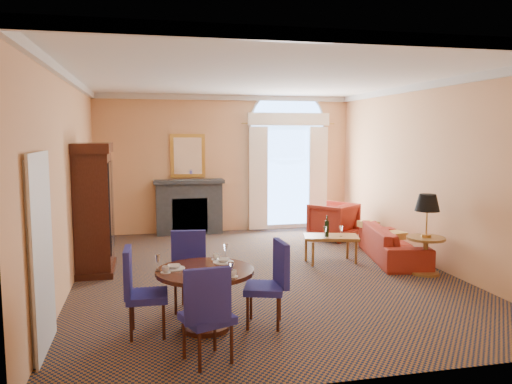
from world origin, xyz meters
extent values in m
plane|color=#101C33|center=(0.00, 0.00, 0.00)|extent=(7.50, 7.50, 0.00)
cube|color=#E6A76E|center=(0.00, 3.75, 1.60)|extent=(6.00, 0.04, 3.20)
cube|color=#E6A76E|center=(-3.00, 0.00, 1.60)|extent=(0.04, 7.50, 3.20)
cube|color=#E6A76E|center=(3.00, 0.00, 1.60)|extent=(0.04, 7.50, 3.20)
cube|color=white|center=(0.00, 0.00, 3.20)|extent=(6.00, 7.50, 0.04)
cube|color=silver|center=(0.00, 0.00, 3.14)|extent=(6.00, 7.50, 0.12)
cube|color=silver|center=(-2.96, -2.40, 1.03)|extent=(0.08, 0.90, 2.06)
cube|color=#363B40|center=(-0.90, 3.55, 0.60)|extent=(1.50, 0.40, 1.20)
cube|color=#363B40|center=(-0.90, 3.52, 1.24)|extent=(1.60, 0.46, 0.08)
cube|color=gold|center=(-0.90, 3.72, 1.80)|extent=(0.80, 0.04, 1.00)
cube|color=white|center=(-0.90, 3.70, 1.80)|extent=(0.64, 0.02, 0.84)
cube|color=silver|center=(1.50, 3.73, 1.25)|extent=(1.90, 0.04, 2.50)
cube|color=#96C1FB|center=(1.50, 3.72, 1.25)|extent=(1.70, 0.02, 2.30)
cylinder|color=silver|center=(1.50, 3.73, 2.50)|extent=(1.90, 0.04, 1.90)
cube|color=white|center=(0.75, 3.61, 1.25)|extent=(0.45, 0.06, 2.45)
cube|color=white|center=(2.25, 3.61, 1.25)|extent=(0.45, 0.06, 2.45)
cube|color=white|center=(1.50, 3.61, 2.65)|extent=(2.00, 0.08, 0.30)
cube|color=black|center=(-2.72, 0.68, 1.00)|extent=(0.55, 1.00, 2.00)
cube|color=black|center=(-2.72, 0.68, 2.08)|extent=(0.62, 1.10, 0.16)
cube|color=black|center=(-2.72, 0.68, 0.05)|extent=(0.62, 1.10, 0.10)
cylinder|color=black|center=(-1.22, -2.20, 0.70)|extent=(1.15, 1.15, 0.05)
cylinder|color=black|center=(-1.22, -2.20, 0.34)|extent=(0.15, 0.15, 0.68)
cylinder|color=black|center=(-1.22, -2.20, 0.03)|extent=(0.58, 0.58, 0.06)
cylinder|color=white|center=(-0.96, -1.94, 0.73)|extent=(0.26, 0.26, 0.01)
imported|color=white|center=(-0.96, -1.94, 0.76)|extent=(0.15, 0.15, 0.04)
imported|color=white|center=(-1.03, -1.79, 0.77)|extent=(0.09, 0.09, 0.07)
cylinder|color=white|center=(-1.57, -2.11, 0.73)|extent=(0.26, 0.26, 0.01)
imported|color=white|center=(-1.57, -2.11, 0.76)|extent=(0.15, 0.15, 0.04)
imported|color=white|center=(-1.67, -2.25, 0.77)|extent=(0.09, 0.09, 0.07)
cylinder|color=white|center=(-1.12, -2.56, 0.73)|extent=(0.26, 0.26, 0.01)
imported|color=white|center=(-1.12, -2.56, 0.76)|extent=(0.15, 0.15, 0.04)
imported|color=white|center=(-0.95, -2.57, 0.77)|extent=(0.09, 0.09, 0.07)
cube|color=navy|center=(-1.31, -1.54, 0.46)|extent=(0.58, 0.58, 0.08)
cube|color=navy|center=(-1.33, -1.33, 0.75)|extent=(0.46, 0.13, 0.55)
cylinder|color=black|center=(-1.08, -1.43, 0.21)|extent=(0.04, 0.04, 0.42)
cylinder|color=black|center=(-1.41, -1.31, 0.21)|extent=(0.04, 0.04, 0.42)
cylinder|color=black|center=(-1.20, -1.76, 0.21)|extent=(0.04, 0.04, 0.42)
cylinder|color=black|center=(-1.53, -1.64, 0.21)|extent=(0.04, 0.04, 0.42)
cube|color=navy|center=(-1.30, -3.05, 0.46)|extent=(0.59, 0.59, 0.08)
cube|color=navy|center=(-1.32, -3.26, 0.75)|extent=(0.46, 0.11, 0.55)
cylinder|color=black|center=(-1.40, -3.28, 0.21)|extent=(0.04, 0.04, 0.42)
cylinder|color=black|center=(-1.07, -3.15, 0.21)|extent=(0.04, 0.04, 0.42)
cylinder|color=black|center=(-1.53, -2.94, 0.21)|extent=(0.04, 0.04, 0.42)
cylinder|color=black|center=(-1.19, -2.82, 0.21)|extent=(0.04, 0.04, 0.42)
cube|color=navy|center=(-0.51, -2.23, 0.46)|extent=(0.58, 0.58, 0.08)
cube|color=navy|center=(-0.30, -2.24, 0.75)|extent=(0.09, 0.46, 0.55)
cylinder|color=black|center=(-0.40, -2.46, 0.21)|extent=(0.04, 0.04, 0.42)
cylinder|color=black|center=(-0.29, -2.12, 0.21)|extent=(0.04, 0.04, 0.42)
cylinder|color=black|center=(-0.74, -2.35, 0.21)|extent=(0.04, 0.04, 0.42)
cylinder|color=black|center=(-0.63, -2.01, 0.21)|extent=(0.04, 0.04, 0.42)
cube|color=navy|center=(-1.89, -2.22, 0.46)|extent=(0.47, 0.47, 0.08)
cube|color=navy|center=(-2.09, -2.23, 0.75)|extent=(0.08, 0.46, 0.55)
cylinder|color=black|center=(-2.06, -2.04, 0.21)|extent=(0.04, 0.04, 0.42)
cylinder|color=black|center=(-2.07, -2.40, 0.21)|extent=(0.04, 0.04, 0.42)
cylinder|color=black|center=(-1.70, -2.05, 0.21)|extent=(0.04, 0.04, 0.42)
cylinder|color=black|center=(-1.71, -2.41, 0.21)|extent=(0.04, 0.04, 0.42)
imported|color=#A02C1D|center=(2.55, 0.34, 0.30)|extent=(1.19, 2.17, 0.60)
imported|color=#A02C1D|center=(2.14, 2.30, 0.40)|extent=(1.22, 1.22, 0.80)
cube|color=brown|center=(1.36, 0.40, 0.46)|extent=(1.06, 0.76, 0.05)
cylinder|color=brown|center=(0.95, 0.20, 0.21)|extent=(0.05, 0.05, 0.43)
cylinder|color=brown|center=(1.76, 0.20, 0.21)|extent=(0.05, 0.05, 0.43)
cylinder|color=brown|center=(0.95, 0.59, 0.21)|extent=(0.05, 0.05, 0.43)
cylinder|color=brown|center=(1.76, 0.59, 0.21)|extent=(0.05, 0.05, 0.43)
cylinder|color=brown|center=(2.60, -0.66, 0.60)|extent=(0.62, 0.62, 0.04)
cylinder|color=brown|center=(2.60, -0.66, 0.29)|extent=(0.08, 0.08, 0.58)
cylinder|color=brown|center=(2.60, -0.66, 0.02)|extent=(0.46, 0.46, 0.04)
camera|label=1|loc=(-1.88, -7.89, 2.31)|focal=35.00mm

